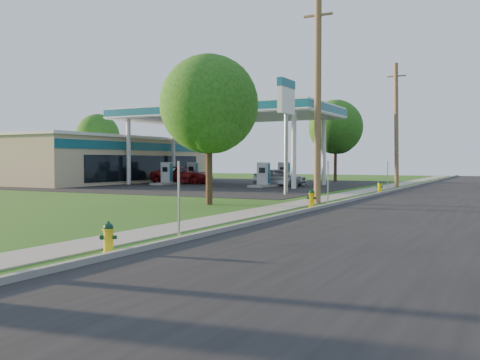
# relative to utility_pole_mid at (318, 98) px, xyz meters

# --- Properties ---
(ground_plane) EXTENTS (140.00, 140.00, 0.00)m
(ground_plane) POSITION_rel_utility_pole_mid_xyz_m (0.60, -17.00, -4.95)
(ground_plane) COLOR #285B1D
(ground_plane) RESTS_ON ground
(road) EXTENTS (8.00, 120.00, 0.02)m
(road) POSITION_rel_utility_pole_mid_xyz_m (5.10, -7.00, -4.94)
(road) COLOR black
(road) RESTS_ON ground
(curb) EXTENTS (0.15, 120.00, 0.15)m
(curb) POSITION_rel_utility_pole_mid_xyz_m (1.10, -7.00, -4.88)
(curb) COLOR gray
(curb) RESTS_ON ground
(sidewalk) EXTENTS (1.50, 120.00, 0.03)m
(sidewalk) POSITION_rel_utility_pole_mid_xyz_m (-0.65, -7.00, -4.94)
(sidewalk) COLOR gray
(sidewalk) RESTS_ON ground
(forecourt) EXTENTS (26.00, 28.00, 0.02)m
(forecourt) POSITION_rel_utility_pole_mid_xyz_m (-15.40, 15.00, -4.94)
(forecourt) COLOR black
(forecourt) RESTS_ON ground
(utility_pole_mid) EXTENTS (1.40, 0.32, 9.80)m
(utility_pole_mid) POSITION_rel_utility_pole_mid_xyz_m (0.00, 0.00, 0.00)
(utility_pole_mid) COLOR brown
(utility_pole_mid) RESTS_ON ground
(utility_pole_far) EXTENTS (1.40, 0.32, 9.50)m
(utility_pole_far) POSITION_rel_utility_pole_mid_xyz_m (0.00, 18.00, -0.15)
(utility_pole_far) COLOR brown
(utility_pole_far) RESTS_ON ground
(sign_post_near) EXTENTS (0.05, 0.04, 2.00)m
(sign_post_near) POSITION_rel_utility_pole_mid_xyz_m (0.85, -12.80, -3.95)
(sign_post_near) COLOR gray
(sign_post_near) RESTS_ON ground
(sign_post_mid) EXTENTS (0.05, 0.04, 2.00)m
(sign_post_mid) POSITION_rel_utility_pole_mid_xyz_m (0.85, -1.00, -3.95)
(sign_post_mid) COLOR gray
(sign_post_mid) RESTS_ON ground
(sign_post_far) EXTENTS (0.05, 0.04, 2.00)m
(sign_post_far) POSITION_rel_utility_pole_mid_xyz_m (0.85, 11.20, -3.95)
(sign_post_far) COLOR gray
(sign_post_far) RESTS_ON ground
(gas_canopy) EXTENTS (18.18, 9.18, 6.40)m
(gas_canopy) POSITION_rel_utility_pole_mid_xyz_m (-13.40, 15.00, 0.94)
(gas_canopy) COLOR silver
(gas_canopy) RESTS_ON ground
(fuel_pump_nw) EXTENTS (1.20, 3.20, 1.90)m
(fuel_pump_nw) POSITION_rel_utility_pole_mid_xyz_m (-17.90, 13.00, -4.23)
(fuel_pump_nw) COLOR gray
(fuel_pump_nw) RESTS_ON ground
(fuel_pump_ne) EXTENTS (1.20, 3.20, 1.90)m
(fuel_pump_ne) POSITION_rel_utility_pole_mid_xyz_m (-8.90, 13.00, -4.23)
(fuel_pump_ne) COLOR gray
(fuel_pump_ne) RESTS_ON ground
(fuel_pump_sw) EXTENTS (1.20, 3.20, 1.90)m
(fuel_pump_sw) POSITION_rel_utility_pole_mid_xyz_m (-17.90, 17.00, -4.23)
(fuel_pump_sw) COLOR gray
(fuel_pump_sw) RESTS_ON ground
(fuel_pump_se) EXTENTS (1.20, 3.20, 1.90)m
(fuel_pump_se) POSITION_rel_utility_pole_mid_xyz_m (-8.90, 17.00, -4.23)
(fuel_pump_se) COLOR gray
(fuel_pump_se) RESTS_ON ground
(convenience_store) EXTENTS (10.40, 22.40, 4.25)m
(convenience_store) POSITION_rel_utility_pole_mid_xyz_m (-26.38, 15.00, -2.82)
(convenience_store) COLOR tan
(convenience_store) RESTS_ON ground
(price_pylon) EXTENTS (0.34, 2.04, 6.85)m
(price_pylon) POSITION_rel_utility_pole_mid_xyz_m (-3.90, 5.50, 0.48)
(price_pylon) COLOR gray
(price_pylon) RESTS_ON ground
(tree_verge) EXTENTS (4.53, 4.53, 6.87)m
(tree_verge) POSITION_rel_utility_pole_mid_xyz_m (-4.08, -3.01, -0.53)
(tree_verge) COLOR #342212
(tree_verge) RESTS_ON ground
(tree_lot) EXTENTS (5.18, 5.18, 7.85)m
(tree_lot) POSITION_rel_utility_pole_mid_xyz_m (-7.09, 25.44, 0.10)
(tree_lot) COLOR #342212
(tree_lot) RESTS_ON ground
(tree_back) EXTENTS (4.78, 4.78, 7.25)m
(tree_back) POSITION_rel_utility_pole_mid_xyz_m (-33.22, 21.44, -0.29)
(tree_back) COLOR #342212
(tree_back) RESTS_ON ground
(hydrant_near) EXTENTS (0.36, 0.33, 0.71)m
(hydrant_near) POSITION_rel_utility_pole_mid_xyz_m (0.61, -15.14, -4.61)
(hydrant_near) COLOR gold
(hydrant_near) RESTS_ON ground
(hydrant_mid) EXTENTS (0.42, 0.37, 0.81)m
(hydrant_mid) POSITION_rel_utility_pole_mid_xyz_m (0.52, -2.21, -4.56)
(hydrant_mid) COLOR #F7B906
(hydrant_mid) RESTS_ON ground
(hydrant_far) EXTENTS (0.40, 0.36, 0.78)m
(hydrant_far) POSITION_rel_utility_pole_mid_xyz_m (0.68, 9.72, -4.57)
(hydrant_far) COLOR #FFE203
(hydrant_far) RESTS_ON ground
(car_red) EXTENTS (5.87, 3.60, 1.52)m
(car_red) POSITION_rel_utility_pole_mid_xyz_m (-17.77, 15.16, -4.19)
(car_red) COLOR maroon
(car_red) RESTS_ON ground
(car_silver) EXTENTS (4.47, 2.47, 1.44)m
(car_silver) POSITION_rel_utility_pole_mid_xyz_m (-8.46, 15.16, -4.23)
(car_silver) COLOR #B8BCC1
(car_silver) RESTS_ON ground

